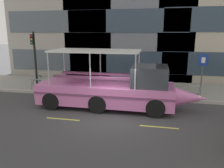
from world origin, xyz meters
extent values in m
plane|color=#3D3D3F|center=(0.00, 0.00, 0.00)|extent=(120.00, 120.00, 0.00)
cube|color=gray|center=(0.00, 5.60, 0.09)|extent=(32.00, 4.80, 0.18)
cube|color=#B2ADA3|center=(0.00, 3.11, 0.09)|extent=(32.00, 0.18, 0.18)
cube|color=#DBD64C|center=(-2.40, -1.07, 0.00)|extent=(1.80, 0.12, 0.01)
cube|color=#DBD64C|center=(2.40, -1.07, 0.00)|extent=(1.80, 0.12, 0.01)
cube|color=#4C5660|center=(-6.98, 8.37, 1.74)|extent=(9.34, 0.06, 1.91)
cube|color=#4C5660|center=(-6.98, 8.37, 5.22)|extent=(9.34, 0.06, 1.91)
cube|color=#2D3D4C|center=(-0.57, 8.37, 1.74)|extent=(10.41, 0.06, 1.92)
cube|color=#2D3D4C|center=(-0.57, 8.37, 5.23)|extent=(10.41, 0.06, 1.92)
cylinder|color=gray|center=(-0.99, 3.45, 0.96)|extent=(11.71, 0.07, 0.07)
cylinder|color=gray|center=(-0.99, 3.45, 0.57)|extent=(11.71, 0.06, 0.06)
cylinder|color=gray|center=(-6.85, 3.45, 0.57)|extent=(0.09, 0.09, 0.78)
cylinder|color=gray|center=(-5.17, 3.45, 0.57)|extent=(0.09, 0.09, 0.78)
cylinder|color=gray|center=(-3.50, 3.45, 0.57)|extent=(0.09, 0.09, 0.78)
cylinder|color=gray|center=(-1.83, 3.45, 0.57)|extent=(0.09, 0.09, 0.78)
cylinder|color=gray|center=(-0.15, 3.45, 0.57)|extent=(0.09, 0.09, 0.78)
cylinder|color=gray|center=(1.52, 3.45, 0.57)|extent=(0.09, 0.09, 0.78)
cylinder|color=gray|center=(3.19, 3.45, 0.57)|extent=(0.09, 0.09, 0.78)
cylinder|color=gray|center=(4.87, 3.45, 0.57)|extent=(0.09, 0.09, 0.78)
cylinder|color=black|center=(-6.78, 4.14, 2.26)|extent=(0.16, 0.16, 4.17)
cube|color=black|center=(-6.78, 3.94, 3.80)|extent=(0.24, 0.20, 0.72)
sphere|color=red|center=(-6.78, 3.83, 4.02)|extent=(0.14, 0.14, 0.14)
sphere|color=gold|center=(-6.78, 3.83, 3.80)|extent=(0.14, 0.14, 0.14)
sphere|color=green|center=(-6.78, 3.83, 3.58)|extent=(0.14, 0.14, 0.14)
cylinder|color=#4C4F54|center=(5.06, 4.25, 1.55)|extent=(0.08, 0.08, 2.74)
cube|color=navy|center=(5.06, 4.20, 2.57)|extent=(0.60, 0.04, 0.76)
cube|color=white|center=(5.06, 4.18, 2.57)|extent=(0.24, 0.01, 0.36)
torus|color=black|center=(-5.67, 4.00, 0.53)|extent=(0.70, 0.04, 0.70)
torus|color=black|center=(-6.71, 4.00, 0.53)|extent=(0.70, 0.04, 0.70)
cylinder|color=#1E66B2|center=(-6.19, 4.00, 0.69)|extent=(0.95, 0.04, 0.04)
cylinder|color=#1E66B2|center=(-6.37, 4.00, 0.83)|extent=(0.19, 0.04, 0.51)
cube|color=black|center=(-6.41, 4.00, 1.11)|extent=(0.20, 0.08, 0.06)
cylinder|color=#A5A5AA|center=(-5.71, 4.00, 1.03)|extent=(0.03, 0.46, 0.03)
cube|color=pink|center=(-0.71, 1.27, 0.84)|extent=(7.76, 2.45, 1.14)
cone|color=pink|center=(4.04, 1.27, 0.84)|extent=(1.75, 1.08, 1.08)
cylinder|color=pink|center=(-4.59, 1.27, 0.84)|extent=(0.39, 1.08, 1.08)
cube|color=#783F64|center=(-0.71, 0.03, 0.99)|extent=(7.76, 0.04, 0.12)
sphere|color=white|center=(4.48, 1.27, 0.89)|extent=(0.22, 0.22, 0.22)
cube|color=#33383D|center=(1.81, 1.27, 1.96)|extent=(1.94, 2.05, 1.10)
cube|color=silver|center=(-1.29, 1.27, 3.29)|extent=(5.04, 2.25, 0.10)
cylinder|color=#B2B2B7|center=(1.11, 2.35, 2.33)|extent=(0.07, 0.07, 1.83)
cylinder|color=#B2B2B7|center=(1.11, 0.20, 2.33)|extent=(0.07, 0.07, 1.83)
cylinder|color=#B2B2B7|center=(-1.29, 2.35, 2.33)|extent=(0.07, 0.07, 1.83)
cylinder|color=#B2B2B7|center=(-1.29, 0.20, 2.33)|extent=(0.07, 0.07, 1.83)
cylinder|color=#B2B2B7|center=(-3.69, 2.35, 2.33)|extent=(0.07, 0.07, 1.83)
cylinder|color=#B2B2B7|center=(-3.69, 0.20, 2.33)|extent=(0.07, 0.07, 1.83)
cube|color=#783F64|center=(-1.29, 1.86, 1.86)|extent=(4.64, 0.28, 0.12)
cube|color=#783F64|center=(-1.29, 0.69, 1.86)|extent=(4.64, 0.28, 0.12)
cylinder|color=black|center=(2.20, 2.40, 0.50)|extent=(1.00, 0.28, 1.00)
cylinder|color=black|center=(2.20, 0.15, 0.50)|extent=(1.00, 0.28, 1.00)
cylinder|color=black|center=(-0.90, 2.40, 0.50)|extent=(1.00, 0.28, 1.00)
cylinder|color=black|center=(-0.90, 0.15, 0.50)|extent=(1.00, 0.28, 1.00)
cylinder|color=black|center=(-3.62, 2.40, 0.50)|extent=(1.00, 0.28, 1.00)
cylinder|color=black|center=(-3.62, 0.15, 0.50)|extent=(1.00, 0.28, 1.00)
cylinder|color=#47423D|center=(2.62, 4.79, 0.58)|extent=(0.10, 0.10, 0.80)
cylinder|color=#47423D|center=(2.78, 4.76, 0.58)|extent=(0.10, 0.10, 0.80)
cube|color=maroon|center=(2.70, 4.77, 1.26)|extent=(0.33, 0.23, 0.57)
cylinder|color=maroon|center=(2.50, 4.81, 1.24)|extent=(0.07, 0.07, 0.51)
cylinder|color=maroon|center=(2.89, 4.74, 1.24)|extent=(0.07, 0.07, 0.51)
sphere|color=#936B4C|center=(2.70, 4.77, 1.68)|extent=(0.22, 0.22, 0.22)
camera|label=1|loc=(2.22, -11.02, 4.35)|focal=35.89mm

